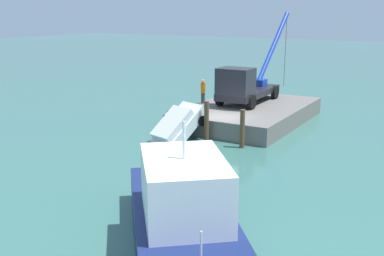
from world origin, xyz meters
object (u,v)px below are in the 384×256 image
object	(u,v)px
crane_truck	(245,85)
moored_yacht	(178,214)
dock_worker	(203,91)
salvaged_car	(174,131)

from	to	relation	value
crane_truck	moored_yacht	distance (m)	18.21
dock_worker	moored_yacht	bearing A→B (deg)	26.31
dock_worker	moored_yacht	world-z (taller)	moored_yacht
dock_worker	salvaged_car	bearing A→B (deg)	12.82
salvaged_car	moored_yacht	world-z (taller)	moored_yacht
crane_truck	salvaged_car	bearing A→B (deg)	-9.86
crane_truck	salvaged_car	xyz separation A→B (m)	(7.46, -1.30, -1.92)
salvaged_car	moored_yacht	xyz separation A→B (m)	(9.88, 6.50, -0.04)
moored_yacht	crane_truck	bearing A→B (deg)	-163.28
dock_worker	salvaged_car	xyz separation A→B (m)	(6.07, 1.38, -1.43)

